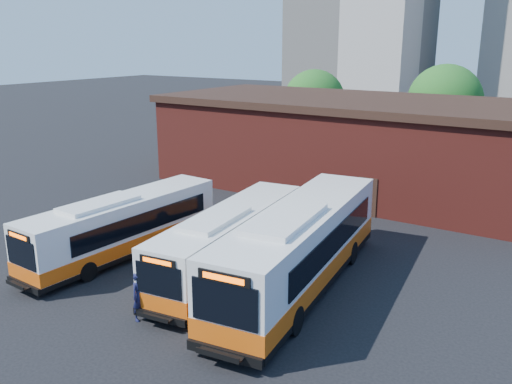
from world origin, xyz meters
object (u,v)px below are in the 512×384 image
Objects in this scene: bus_mideast at (230,244)px; bus_midwest at (123,228)px; transit_worker at (140,296)px; bus_east at (300,251)px.

bus_midwest is at bearing -175.86° from bus_mideast.
transit_worker is at bearing -100.52° from bus_mideast.
transit_worker is (5.36, -4.28, -0.42)m from bus_midwest.
bus_mideast is at bearing 178.35° from bus_east.
bus_midwest is 6.87m from transit_worker.
transit_worker is at bearing -35.85° from bus_midwest.
bus_midwest is at bearing -178.08° from bus_east.
bus_midwest is 5.82× the size of transit_worker.
bus_east is 7.09× the size of transit_worker.
bus_east reaches higher than bus_mideast.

